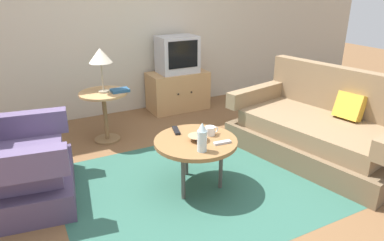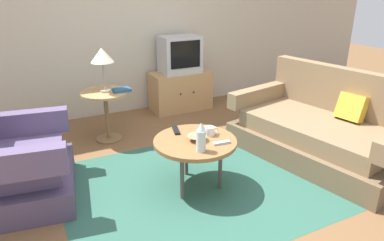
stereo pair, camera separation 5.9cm
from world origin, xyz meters
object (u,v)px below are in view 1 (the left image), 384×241
object	(u,v)px
bowl	(198,138)
tv_remote_dark	(176,130)
coffee_table	(196,144)
table_lamp	(100,56)
mug	(210,131)
tv_remote_silver	(222,142)
vase	(202,138)
television	(177,54)
side_table	(104,106)
tv_stand	(178,91)
book	(120,90)
couch	(321,130)
armchair	(11,168)

from	to	relation	value
bowl	tv_remote_dark	world-z (taller)	bowl
coffee_table	table_lamp	distance (m)	1.56
mug	tv_remote_dark	xyz separation A→B (m)	(-0.24, 0.22, -0.03)
table_lamp	tv_remote_dark	size ratio (longest dim) A/B	2.70
bowl	tv_remote_silver	size ratio (longest dim) A/B	1.08
table_lamp	vase	xyz separation A→B (m)	(0.39, -1.59, -0.42)
television	vase	distance (m)	2.38
side_table	tv_remote_silver	world-z (taller)	side_table
vase	tv_remote_dark	distance (m)	0.48
vase	bowl	bearing A→B (deg)	71.58
tv_stand	tv_remote_silver	distance (m)	2.27
tv_stand	television	bearing A→B (deg)	90.00
tv_stand	vase	distance (m)	2.39
coffee_table	bowl	world-z (taller)	bowl
book	side_table	bearing A→B (deg)	156.76
table_lamp	bowl	bearing A→B (deg)	-71.82
mug	book	bearing A→B (deg)	109.32
couch	tv_remote_dark	xyz separation A→B (m)	(-1.57, 0.30, 0.19)
television	book	xyz separation A→B (m)	(-1.06, -0.70, -0.20)
television	side_table	bearing A→B (deg)	-153.26
side_table	table_lamp	size ratio (longest dim) A/B	1.20
couch	television	xyz separation A→B (m)	(-0.72, 2.06, 0.53)
tv_remote_silver	mug	bearing A→B (deg)	95.41
couch	vase	world-z (taller)	couch
table_lamp	mug	size ratio (longest dim) A/B	3.77
armchair	table_lamp	xyz separation A→B (m)	(1.03, 0.85, 0.69)
coffee_table	television	world-z (taller)	television
mug	book	world-z (taller)	book
table_lamp	mug	distance (m)	1.56
vase	book	bearing A→B (deg)	98.32
armchair	vase	size ratio (longest dim) A/B	4.42
couch	coffee_table	world-z (taller)	couch
tv_stand	mug	distance (m)	2.08
television	bowl	xyz separation A→B (m)	(-0.77, -2.03, -0.32)
couch	table_lamp	world-z (taller)	table_lamp
vase	bowl	xyz separation A→B (m)	(0.07, 0.20, -0.10)
armchair	tv_stand	size ratio (longest dim) A/B	1.30
side_table	mug	world-z (taller)	side_table
side_table	mug	bearing A→B (deg)	-65.16
table_lamp	book	bearing A→B (deg)	-21.55
television	tv_remote_silver	bearing A→B (deg)	-105.62
coffee_table	vase	size ratio (longest dim) A/B	2.95
couch	armchair	bearing A→B (deg)	67.23
armchair	table_lamp	size ratio (longest dim) A/B	2.22
couch	side_table	size ratio (longest dim) A/B	3.25
tv_remote_dark	mug	bearing A→B (deg)	62.53
couch	mug	xyz separation A→B (m)	(-1.33, 0.09, 0.22)
armchair	bowl	bearing A→B (deg)	78.26
tv_stand	tv_remote_dark	size ratio (longest dim) A/B	4.60
mug	book	size ratio (longest dim) A/B	0.66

